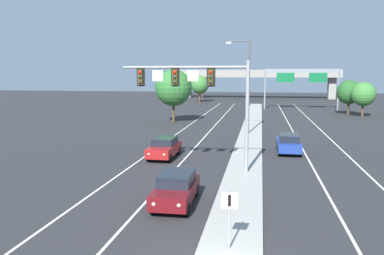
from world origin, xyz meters
TOP-DOWN VIEW (x-y plane):
  - median_island at (0.00, 18.00)m, footprint 2.40×110.00m
  - lane_stripe_oncoming_center at (-4.70, 25.00)m, footprint 0.14×100.00m
  - lane_stripe_receding_center at (4.70, 25.00)m, footprint 0.14×100.00m
  - edge_stripe_left at (-8.00, 25.00)m, footprint 0.14×100.00m
  - edge_stripe_right at (8.00, 25.00)m, footprint 0.14×100.00m
  - overhead_signal_mast at (-2.81, 13.51)m, footprint 8.35×0.44m
  - median_sign_post at (-0.03, 2.13)m, footprint 0.60×0.10m
  - street_lamp_median at (-0.53, 30.54)m, footprint 2.58×0.28m
  - car_oncoming_darkred at (-3.10, 7.06)m, footprint 1.89×4.50m
  - car_oncoming_red at (-6.36, 17.54)m, footprint 1.89×4.50m
  - car_receding_blue at (3.34, 21.20)m, footprint 1.85×4.48m
  - highway_sign_gantry at (8.20, 61.92)m, footprint 13.28×0.42m
  - overpass_bridge at (0.00, 94.98)m, footprint 42.40×6.40m
  - tree_far_left_c at (-15.01, 94.51)m, footprint 4.66×4.66m
  - tree_far_right_c at (16.35, 51.21)m, footprint 3.68×3.68m
  - tree_far_left_a at (-13.17, 78.25)m, footprint 4.27×4.27m
  - tree_far_right_b at (14.89, 54.13)m, footprint 3.84×3.84m
  - tree_far_left_b at (-10.65, 39.64)m, footprint 4.95×4.95m

SIDE VIEW (x-z plane):
  - lane_stripe_oncoming_center at x=-4.70m, z-range 0.00..0.01m
  - lane_stripe_receding_center at x=4.70m, z-range 0.00..0.01m
  - edge_stripe_left at x=-8.00m, z-range 0.00..0.01m
  - edge_stripe_right at x=8.00m, z-range 0.00..0.01m
  - median_island at x=0.00m, z-range 0.00..0.15m
  - car_oncoming_darkred at x=-3.10m, z-range 0.03..1.61m
  - car_oncoming_red at x=-6.36m, z-range 0.03..1.61m
  - car_receding_blue at x=3.34m, z-range 0.03..1.61m
  - median_sign_post at x=-0.03m, z-range 0.49..2.69m
  - tree_far_right_c at x=16.35m, z-range 0.81..6.14m
  - tree_far_right_b at x=14.89m, z-range 0.85..6.40m
  - tree_far_left_a at x=-13.17m, z-range 0.94..7.12m
  - tree_far_left_c at x=-15.01m, z-range 1.03..7.78m
  - tree_far_left_b at x=-10.65m, z-range 1.10..8.27m
  - overhead_signal_mast at x=-2.81m, z-range 1.93..9.13m
  - overpass_bridge at x=0.00m, z-range 1.96..9.61m
  - street_lamp_median at x=-0.53m, z-range 0.79..10.79m
  - highway_sign_gantry at x=8.20m, z-range 2.41..9.91m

